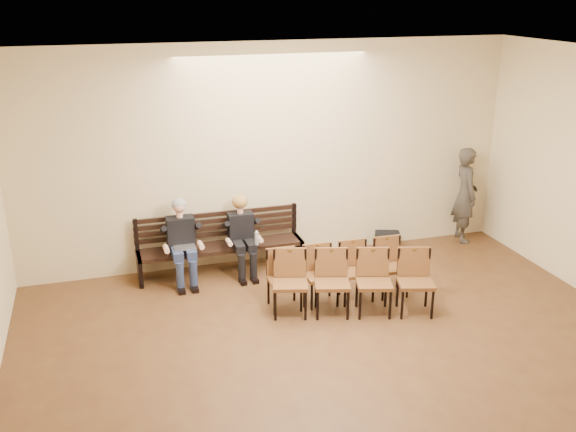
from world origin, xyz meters
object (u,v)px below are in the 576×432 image
Objects in this scene: water_bottle at (257,245)px; chair_row_back at (339,274)px; passerby at (466,188)px; bench at (221,259)px; seated_man at (182,243)px; laptop at (185,248)px; chair_row_front at (353,284)px; seated_woman at (242,240)px; bag at (387,241)px.

chair_row_back is (0.93, -1.05, -0.14)m from water_bottle.
passerby is 0.95× the size of chair_row_back.
bench is 2.11× the size of seated_man.
laptop is 0.15× the size of chair_row_front.
laptop is 1.47× the size of water_bottle.
chair_row_back is at bearing -50.80° from seated_woman.
laptop is 0.80× the size of bag.
laptop is at bearing -172.46° from seated_woman.
passerby is (1.44, 0.00, 0.82)m from bag.
seated_man reaches higher than chair_row_back.
water_bottle is at bearing -14.61° from seated_man.
passerby is at bearing 0.00° from bag.
water_bottle is at bearing 132.99° from chair_row_back.
seated_man is 5.60× the size of water_bottle.
chair_row_front is at bearing -82.68° from chair_row_back.
chair_row_back is at bearing -134.04° from bag.
seated_woman is 3.46× the size of laptop.
laptop is 0.17× the size of passerby.
bench is 2.33× the size of seated_woman.
passerby is at bearing 7.42° from water_bottle.
bench is at bearing 159.25° from seated_woman.
chair_row_front reaches higher than laptop.
chair_row_back reaches higher than bench.
water_bottle is 1.76m from chair_row_front.
chair_row_back is at bearing -48.55° from water_bottle.
seated_woman is at bearing -3.05° from laptop.
chair_row_front is (2.04, -1.63, -0.12)m from laptop.
bench is 0.71m from water_bottle.
bench is 1.19× the size of chair_row_front.
seated_man is 3.06× the size of bag.
chair_row_front is at bearing -126.66° from bag.
seated_man reaches higher than water_bottle.
bench is 2.91m from bag.
laptop is (-0.91, -0.12, 0.01)m from seated_woman.
laptop is 3.54m from bag.
laptop is (0.02, -0.12, -0.05)m from seated_man.
chair_row_back is (-2.95, -1.56, -0.55)m from passerby.
seated_man is at bearing 165.39° from water_bottle.
passerby is at bearing 3.12° from seated_woman.
seated_man reaches higher than chair_row_front.
passerby reaches higher than seated_woman.
bench is 2.37m from chair_row_front.
water_bottle is at bearing -60.47° from seated_woman.
seated_man is 1.10× the size of seated_woman.
seated_woman is 0.58× the size of passerby.
bench is at bearing 11.06° from seated_man.
chair_row_front is (2.06, -1.75, -0.17)m from seated_man.
passerby is 0.89× the size of chair_row_front.
chair_row_front reaches higher than bag.
laptop is 4.97m from passerby.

